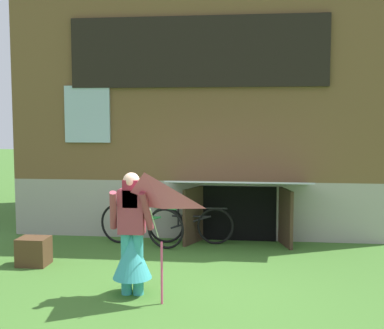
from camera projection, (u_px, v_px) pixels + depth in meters
The scene contains 7 objects.
ground_plane at pixel (175, 292), 6.72m from camera, with size 60.00×60.00×0.00m, color #3D6B28.
log_house at pixel (207, 102), 11.65m from camera, with size 7.40×5.60×5.43m.
person at pixel (132, 244), 6.57m from camera, with size 0.61×0.52×1.64m.
kite at pixel (145, 205), 5.97m from camera, with size 0.96×0.95×1.59m.
bicycle_black at pixel (190, 225), 9.31m from camera, with size 1.61×0.08×0.74m.
bicycle_green at pixel (141, 225), 9.13m from camera, with size 1.68×0.59×0.80m.
wooden_crate at pixel (34, 251), 7.95m from camera, with size 0.47×0.40×0.45m, color #4C331E.
Camera 1 is at (0.96, -6.46, 2.33)m, focal length 46.59 mm.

